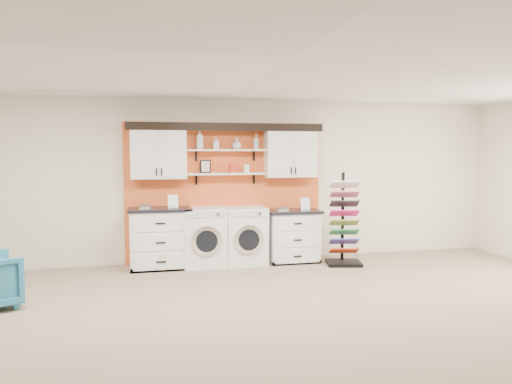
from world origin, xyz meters
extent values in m
plane|color=gray|center=(0.00, 0.00, 0.00)|extent=(10.00, 10.00, 0.00)
plane|color=white|center=(0.00, 0.00, 2.80)|extent=(10.00, 10.00, 0.00)
plane|color=silver|center=(0.00, 4.00, 1.40)|extent=(10.00, 0.00, 10.00)
cube|color=#E65C27|center=(0.00, 3.96, 1.20)|extent=(3.40, 0.07, 2.40)
cube|color=white|center=(-1.13, 3.80, 1.88)|extent=(0.90, 0.34, 0.84)
cube|color=white|center=(-1.35, 3.62, 1.88)|extent=(0.42, 0.01, 0.78)
cube|color=white|center=(-0.91, 3.62, 1.88)|extent=(0.42, 0.01, 0.78)
cube|color=white|center=(1.13, 3.80, 1.88)|extent=(0.90, 0.34, 0.84)
cube|color=white|center=(0.91, 3.62, 1.88)|extent=(0.42, 0.01, 0.78)
cube|color=white|center=(1.35, 3.62, 1.88)|extent=(0.42, 0.01, 0.78)
cube|color=white|center=(0.00, 3.80, 1.53)|extent=(1.32, 0.28, 0.03)
cube|color=white|center=(0.00, 3.80, 1.93)|extent=(1.32, 0.28, 0.03)
cube|color=black|center=(0.00, 3.82, 2.33)|extent=(3.30, 0.40, 0.10)
cube|color=black|center=(0.00, 3.63, 2.27)|extent=(3.30, 0.04, 0.04)
cube|color=black|center=(-0.35, 3.85, 1.66)|extent=(0.18, 0.02, 0.22)
cube|color=beige|center=(-0.35, 3.84, 1.66)|extent=(0.14, 0.01, 0.18)
cylinder|color=red|center=(0.10, 3.80, 1.62)|extent=(0.11, 0.11, 0.16)
cylinder|color=silver|center=(0.35, 3.80, 1.61)|extent=(0.10, 0.10, 0.14)
cube|color=white|center=(-1.13, 3.65, 0.48)|extent=(0.95, 0.60, 0.95)
cube|color=black|center=(-1.13, 3.38, 0.04)|extent=(0.95, 0.06, 0.07)
cube|color=black|center=(-1.13, 3.65, 0.97)|extent=(1.01, 0.66, 0.04)
cube|color=white|center=(-1.13, 3.34, 0.78)|extent=(0.87, 0.02, 0.26)
cube|color=white|center=(-1.13, 3.34, 0.48)|extent=(0.87, 0.02, 0.26)
cube|color=white|center=(-1.13, 3.34, 0.17)|extent=(0.87, 0.02, 0.26)
cube|color=white|center=(1.13, 3.65, 0.43)|extent=(0.86, 0.60, 0.86)
cube|color=black|center=(1.13, 3.38, 0.03)|extent=(0.86, 0.06, 0.07)
cube|color=black|center=(1.13, 3.65, 0.88)|extent=(0.92, 0.66, 0.04)
cube|color=white|center=(1.13, 3.34, 0.71)|extent=(0.78, 0.02, 0.24)
cube|color=white|center=(1.13, 3.34, 0.43)|extent=(0.78, 0.02, 0.24)
cube|color=white|center=(1.13, 3.34, 0.15)|extent=(0.78, 0.02, 0.24)
cube|color=white|center=(-0.41, 3.65, 0.49)|extent=(0.70, 0.66, 0.98)
cube|color=silver|center=(-0.41, 3.31, 0.91)|extent=(0.60, 0.02, 0.10)
cylinder|color=silver|center=(-0.41, 3.31, 0.48)|extent=(0.50, 0.05, 0.50)
cylinder|color=black|center=(-0.41, 3.29, 0.48)|extent=(0.35, 0.03, 0.35)
cube|color=white|center=(0.28, 3.65, 0.48)|extent=(0.69, 0.66, 0.97)
cube|color=silver|center=(0.28, 3.31, 0.90)|extent=(0.59, 0.02, 0.10)
cylinder|color=silver|center=(0.28, 3.31, 0.47)|extent=(0.49, 0.05, 0.49)
cylinder|color=black|center=(0.28, 3.29, 0.47)|extent=(0.35, 0.03, 0.35)
cube|color=black|center=(1.90, 3.20, 0.03)|extent=(0.65, 0.58, 0.06)
cube|color=black|center=(1.94, 3.36, 0.80)|extent=(0.06, 0.06, 1.51)
cube|color=red|center=(1.90, 3.22, 0.24)|extent=(0.52, 0.36, 0.14)
cube|color=#2C2D9D|center=(1.90, 3.22, 0.40)|extent=(0.52, 0.36, 0.14)
cube|color=#238035|center=(1.90, 3.22, 0.56)|extent=(0.52, 0.36, 0.14)
cube|color=olive|center=(1.90, 3.22, 0.72)|extent=(0.52, 0.36, 0.14)
cube|color=#D9197F|center=(1.90, 3.22, 0.88)|extent=(0.52, 0.36, 0.14)
cube|color=black|center=(1.90, 3.22, 1.04)|extent=(0.52, 0.36, 0.14)
cube|color=pink|center=(1.90, 3.22, 1.20)|extent=(0.52, 0.36, 0.14)
cube|color=white|center=(1.90, 3.22, 1.36)|extent=(0.52, 0.36, 0.14)
imported|color=silver|center=(-0.45, 3.80, 2.11)|extent=(0.17, 0.17, 0.32)
imported|color=silver|center=(-0.18, 3.80, 2.05)|extent=(0.10, 0.10, 0.21)
imported|color=silver|center=(0.18, 3.80, 2.04)|extent=(0.21, 0.21, 0.19)
imported|color=silver|center=(0.52, 3.80, 2.07)|extent=(0.12, 0.12, 0.25)
camera|label=1|loc=(-1.38, -4.56, 1.93)|focal=35.00mm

